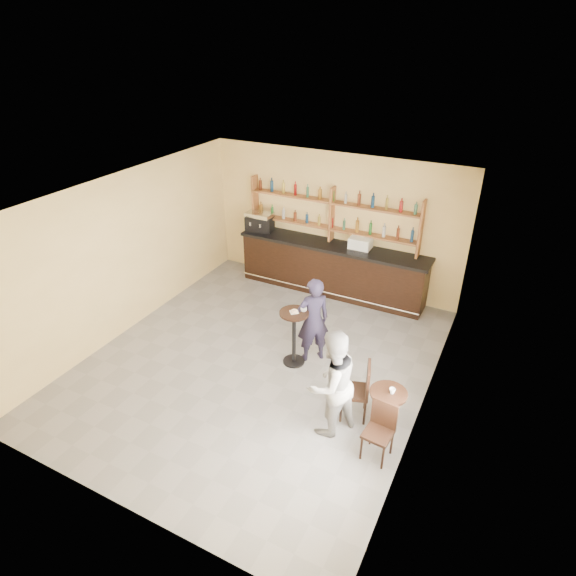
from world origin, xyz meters
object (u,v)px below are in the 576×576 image
at_px(espresso_machine, 260,221).
at_px(chair_west, 354,391).
at_px(cafe_table, 386,410).
at_px(pedestal_table, 294,338).
at_px(man_main, 313,320).
at_px(pastry_case, 361,244).
at_px(patron_second, 331,383).
at_px(bar_counter, 332,268).
at_px(chair_south, 378,433).

relative_size(espresso_machine, chair_west, 0.62).
height_order(espresso_machine, cafe_table, espresso_machine).
bearing_deg(pedestal_table, man_main, 47.19).
bearing_deg(espresso_machine, pastry_case, -9.93).
bearing_deg(patron_second, bar_counter, -128.44).
bearing_deg(man_main, chair_west, 94.35).
bearing_deg(bar_counter, espresso_machine, 180.00).
distance_m(pedestal_table, man_main, 0.48).
distance_m(pedestal_table, chair_west, 1.68).
distance_m(man_main, cafe_table, 2.16).
relative_size(pastry_case, patron_second, 0.27).
xyz_separation_m(pedestal_table, man_main, (0.25, 0.27, 0.30)).
bearing_deg(pastry_case, espresso_machine, -177.95).
bearing_deg(cafe_table, man_main, 147.22).
distance_m(pastry_case, man_main, 2.63).
bearing_deg(bar_counter, pastry_case, 0.00).
height_order(man_main, cafe_table, man_main).
bearing_deg(chair_south, man_main, 142.01).
bearing_deg(chair_south, patron_second, 171.46).
distance_m(cafe_table, chair_south, 0.61).
relative_size(chair_west, patron_second, 0.56).
height_order(bar_counter, pedestal_table, bar_counter).
xyz_separation_m(pastry_case, chair_west, (1.26, -3.67, -0.85)).
bearing_deg(pastry_case, patron_second, -73.90).
bearing_deg(chair_west, chair_south, 25.13).
height_order(bar_counter, man_main, man_main).
relative_size(chair_west, chair_south, 1.11).
relative_size(bar_counter, espresso_machine, 7.09).
xyz_separation_m(espresso_machine, chair_west, (3.81, -3.67, -0.93)).
height_order(pastry_case, man_main, man_main).
height_order(man_main, patron_second, patron_second).
bearing_deg(bar_counter, chair_west, -62.60).
bearing_deg(man_main, pastry_case, -133.03).
bearing_deg(pedestal_table, patron_second, -45.33).
bearing_deg(espresso_machine, chair_west, -53.85).
height_order(espresso_machine, chair_west, espresso_machine).
bearing_deg(bar_counter, pedestal_table, -81.43).
bearing_deg(patron_second, man_main, -117.66).
bearing_deg(bar_counter, cafe_table, -56.60).
relative_size(pastry_case, chair_west, 0.48).
xyz_separation_m(pedestal_table, patron_second, (1.24, -1.26, 0.34)).
xyz_separation_m(espresso_machine, patron_second, (3.58, -4.11, -0.54)).
bearing_deg(chair_west, man_main, -149.36).
bearing_deg(chair_west, pastry_case, -178.66).
relative_size(espresso_machine, chair_south, 0.69).
xyz_separation_m(pedestal_table, chair_south, (2.07, -1.47, -0.10)).
distance_m(bar_counter, cafe_table, 4.46).
relative_size(cafe_table, chair_south, 0.80).
bearing_deg(bar_counter, patron_second, -67.85).
bearing_deg(bar_counter, chair_south, -59.91).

